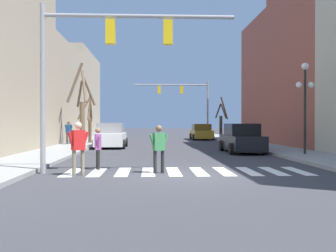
% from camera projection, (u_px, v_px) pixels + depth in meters
% --- Properties ---
extents(ground_plane, '(240.00, 240.00, 0.00)m').
position_uv_depth(ground_plane, '(190.00, 176.00, 12.85)').
color(ground_plane, '#38383D').
extents(building_row_left, '(6.00, 47.40, 13.70)m').
position_uv_depth(building_row_left, '(12.00, 67.00, 28.02)').
color(building_row_left, '#BCB299').
rests_on(building_row_left, ground_plane).
extents(crosswalk_stripes, '(8.55, 2.60, 0.01)m').
position_uv_depth(crosswalk_stripes, '(186.00, 171.00, 14.01)').
color(crosswalk_stripes, white).
rests_on(crosswalk_stripes, ground_plane).
extents(traffic_signal_near, '(6.71, 0.28, 5.84)m').
position_uv_depth(traffic_signal_near, '(101.00, 50.00, 13.54)').
color(traffic_signal_near, gray).
rests_on(traffic_signal_near, ground_plane).
extents(traffic_signal_far, '(8.21, 0.28, 6.27)m').
position_uv_depth(traffic_signal_far, '(185.00, 96.00, 42.58)').
color(traffic_signal_far, gray).
rests_on(traffic_signal_far, ground_plane).
extents(street_lamp_right_corner, '(0.95, 0.36, 4.68)m').
position_uv_depth(street_lamp_right_corner, '(305.00, 90.00, 20.11)').
color(street_lamp_right_corner, black).
rests_on(street_lamp_right_corner, sidewalk_right).
extents(car_parked_left_mid, '(2.04, 4.84, 1.70)m').
position_uv_depth(car_parked_left_mid, '(241.00, 139.00, 23.07)').
color(car_parked_left_mid, black).
rests_on(car_parked_left_mid, ground_plane).
extents(car_driving_away_lane, '(2.16, 4.43, 1.74)m').
position_uv_depth(car_driving_away_lane, '(111.00, 136.00, 27.38)').
color(car_driving_away_lane, white).
rests_on(car_driving_away_lane, ground_plane).
extents(car_at_intersection, '(2.14, 4.64, 1.63)m').
position_uv_depth(car_at_intersection, '(201.00, 132.00, 40.65)').
color(car_at_intersection, '#A38423').
rests_on(car_at_intersection, ground_plane).
extents(pedestrian_on_left_sidewalk, '(0.68, 0.51, 1.77)m').
position_uv_depth(pedestrian_on_left_sidewalk, '(78.00, 144.00, 12.96)').
color(pedestrian_on_left_sidewalk, '#7A705B').
rests_on(pedestrian_on_left_sidewalk, ground_plane).
extents(pedestrian_near_right_corner, '(0.69, 0.35, 1.66)m').
position_uv_depth(pedestrian_near_right_corner, '(159.00, 145.00, 13.54)').
color(pedestrian_near_right_corner, black).
rests_on(pedestrian_near_right_corner, ground_plane).
extents(pedestrian_crossing_street, '(0.29, 0.67, 1.56)m').
position_uv_depth(pedestrian_crossing_street, '(98.00, 145.00, 14.67)').
color(pedestrian_crossing_street, black).
rests_on(pedestrian_crossing_street, ground_plane).
extents(pedestrian_waiting_at_curb, '(0.69, 0.44, 1.74)m').
position_uv_depth(pedestrian_waiting_at_curb, '(69.00, 130.00, 29.80)').
color(pedestrian_waiting_at_curb, '#4C4C51').
rests_on(pedestrian_waiting_at_curb, sidewalk_left).
extents(street_tree_right_near, '(1.00, 2.19, 4.01)m').
position_uv_depth(street_tree_right_near, '(89.00, 120.00, 31.68)').
color(street_tree_right_near, brown).
rests_on(street_tree_right_near, sidewalk_left).
extents(street_tree_right_far, '(1.46, 1.81, 4.50)m').
position_uv_depth(street_tree_right_far, '(221.00, 120.00, 43.06)').
color(street_tree_right_far, '#473828').
rests_on(street_tree_right_far, sidewalk_right).
extents(street_tree_left_near, '(2.12, 2.44, 6.10)m').
position_uv_depth(street_tree_left_near, '(82.00, 107.00, 29.28)').
color(street_tree_left_near, brown).
rests_on(street_tree_left_near, sidewalk_left).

